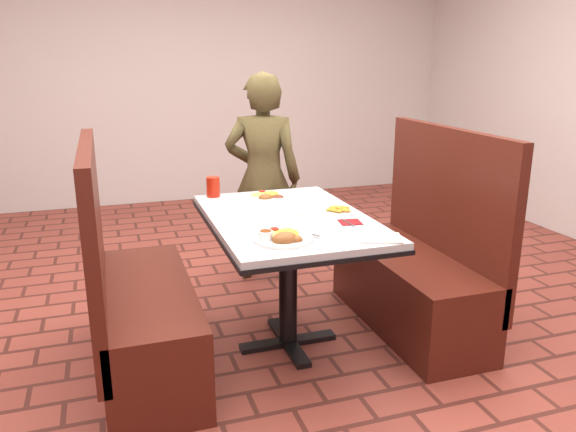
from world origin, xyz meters
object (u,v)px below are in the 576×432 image
(booth_bench_right, at_px, (416,273))
(red_tumbler, at_px, (213,187))
(far_dinner_plate, at_px, (268,195))
(dining_table, at_px, (288,233))
(near_dinner_plate, at_px, (282,235))
(booth_bench_left, at_px, (138,310))
(diner_person, at_px, (263,179))
(plantain_plate, at_px, (339,210))

(booth_bench_right, distance_m, red_tumbler, 1.31)
(far_dinner_plate, bearing_deg, dining_table, -90.58)
(dining_table, xyz_separation_m, near_dinner_plate, (-0.15, -0.38, 0.13))
(dining_table, height_order, booth_bench_left, booth_bench_left)
(dining_table, bearing_deg, diner_person, 81.48)
(dining_table, relative_size, diner_person, 0.83)
(far_dinner_plate, distance_m, red_tumbler, 0.33)
(booth_bench_right, distance_m, near_dinner_plate, 1.12)
(dining_table, xyz_separation_m, diner_person, (0.15, 1.02, 0.08))
(booth_bench_left, xyz_separation_m, diner_person, (0.95, 1.02, 0.40))
(dining_table, xyz_separation_m, plantain_plate, (0.28, -0.02, 0.11))
(dining_table, height_order, far_dinner_plate, far_dinner_plate)
(diner_person, xyz_separation_m, far_dinner_plate, (-0.15, -0.63, 0.04))
(dining_table, xyz_separation_m, booth_bench_left, (-0.80, 0.00, -0.32))
(booth_bench_right, distance_m, far_dinner_plate, 0.99)
(booth_bench_right, height_order, plantain_plate, booth_bench_right)
(booth_bench_left, relative_size, plantain_plate, 6.34)
(near_dinner_plate, bearing_deg, dining_table, 68.21)
(dining_table, height_order, diner_person, diner_person)
(dining_table, relative_size, plantain_plate, 6.40)
(dining_table, distance_m, booth_bench_right, 0.86)
(diner_person, relative_size, near_dinner_plate, 5.36)
(booth_bench_left, height_order, far_dinner_plate, booth_bench_left)
(booth_bench_left, relative_size, booth_bench_right, 1.00)
(near_dinner_plate, bearing_deg, far_dinner_plate, 78.59)
(red_tumbler, bearing_deg, plantain_plate, -44.81)
(diner_person, height_order, near_dinner_plate, diner_person)
(booth_bench_right, xyz_separation_m, diner_person, (-0.65, 1.02, 0.40))
(diner_person, distance_m, red_tumbler, 0.66)
(booth_bench_right, height_order, far_dinner_plate, booth_bench_right)
(dining_table, bearing_deg, red_tumbler, 118.10)
(plantain_plate, bearing_deg, dining_table, 175.64)
(booth_bench_right, xyz_separation_m, near_dinner_plate, (-0.95, -0.38, 0.45))
(plantain_plate, bearing_deg, diner_person, 96.88)
(dining_table, height_order, booth_bench_right, booth_bench_right)
(red_tumbler, bearing_deg, diner_person, 47.07)
(booth_bench_right, distance_m, plantain_plate, 0.68)
(booth_bench_left, bearing_deg, near_dinner_plate, -30.64)
(far_dinner_plate, bearing_deg, booth_bench_left, -153.80)
(booth_bench_right, relative_size, plantain_plate, 6.34)
(booth_bench_right, relative_size, diner_person, 0.82)
(booth_bench_left, xyz_separation_m, plantain_plate, (1.08, -0.02, 0.43))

